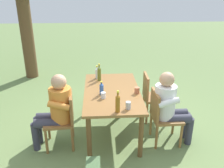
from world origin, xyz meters
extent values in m
plane|color=#6B844C|center=(0.00, 0.00, 0.00)|extent=(24.00, 24.00, 0.00)
cube|color=olive|center=(0.00, 0.00, 0.73)|extent=(1.58, 0.90, 0.04)
cylinder|color=brown|center=(-0.71, -0.37, 0.35)|extent=(0.07, 0.07, 0.71)
cylinder|color=brown|center=(0.71, -0.37, 0.35)|extent=(0.07, 0.07, 0.71)
cylinder|color=brown|center=(-0.71, 0.37, 0.35)|extent=(0.07, 0.07, 0.71)
cylinder|color=brown|center=(0.71, 0.37, 0.35)|extent=(0.07, 0.07, 0.71)
cube|color=olive|center=(-0.36, -0.83, 0.43)|extent=(0.45, 0.45, 0.04)
cube|color=olive|center=(-0.36, -0.63, 0.66)|extent=(0.42, 0.05, 0.42)
cylinder|color=olive|center=(-0.54, -1.02, 0.21)|extent=(0.04, 0.04, 0.41)
cylinder|color=olive|center=(-0.16, -1.01, 0.21)|extent=(0.04, 0.04, 0.41)
cylinder|color=olive|center=(-0.55, -0.64, 0.21)|extent=(0.04, 0.04, 0.41)
cylinder|color=olive|center=(-0.17, -0.63, 0.21)|extent=(0.04, 0.04, 0.41)
cube|color=olive|center=(-0.36, 0.83, 0.43)|extent=(0.48, 0.48, 0.04)
cube|color=olive|center=(-0.34, 0.63, 0.66)|extent=(0.42, 0.08, 0.42)
cylinder|color=olive|center=(-0.18, 1.03, 0.21)|extent=(0.04, 0.04, 0.41)
cylinder|color=olive|center=(-0.56, 1.00, 0.21)|extent=(0.04, 0.04, 0.41)
cylinder|color=olive|center=(-0.15, 0.66, 0.21)|extent=(0.04, 0.04, 0.41)
cylinder|color=olive|center=(-0.53, 0.62, 0.21)|extent=(0.04, 0.04, 0.41)
cube|color=olive|center=(0.36, -0.83, 0.43)|extent=(0.45, 0.45, 0.04)
cube|color=olive|center=(0.36, -0.63, 0.66)|extent=(0.42, 0.05, 0.42)
cylinder|color=olive|center=(0.16, -1.01, 0.21)|extent=(0.04, 0.04, 0.41)
cylinder|color=olive|center=(0.54, -1.02, 0.21)|extent=(0.04, 0.04, 0.41)
cylinder|color=olive|center=(0.17, -0.63, 0.21)|extent=(0.04, 0.04, 0.41)
cylinder|color=olive|center=(0.55, -0.64, 0.21)|extent=(0.04, 0.04, 0.41)
cylinder|color=white|center=(-0.36, -0.78, 0.71)|extent=(0.32, 0.32, 0.52)
sphere|color=tan|center=(-0.36, -0.78, 1.07)|extent=(0.22, 0.22, 0.22)
cylinder|color=#383847|center=(-0.45, -0.98, 0.45)|extent=(0.14, 0.40, 0.14)
cylinder|color=#383847|center=(-0.45, -1.18, 0.23)|extent=(0.11, 0.11, 0.45)
cylinder|color=white|center=(-0.55, -0.78, 0.79)|extent=(0.09, 0.31, 0.16)
cylinder|color=#383847|center=(-0.27, -0.98, 0.45)|extent=(0.14, 0.40, 0.14)
cylinder|color=#383847|center=(-0.27, -1.18, 0.23)|extent=(0.11, 0.11, 0.45)
cylinder|color=white|center=(-0.17, -0.78, 0.79)|extent=(0.09, 0.31, 0.16)
cylinder|color=orange|center=(-0.36, 0.78, 0.71)|extent=(0.32, 0.32, 0.52)
sphere|color=tan|center=(-0.36, 0.78, 1.07)|extent=(0.22, 0.22, 0.22)
cylinder|color=#383847|center=(-0.27, 0.98, 0.45)|extent=(0.14, 0.40, 0.14)
cylinder|color=#383847|center=(-0.27, 1.18, 0.23)|extent=(0.11, 0.11, 0.45)
cylinder|color=orange|center=(-0.17, 0.78, 0.79)|extent=(0.09, 0.31, 0.16)
cylinder|color=#383847|center=(-0.45, 0.98, 0.45)|extent=(0.14, 0.40, 0.14)
cylinder|color=#383847|center=(-0.45, 1.18, 0.23)|extent=(0.11, 0.11, 0.45)
cylinder|color=orange|center=(-0.55, 0.78, 0.79)|extent=(0.09, 0.31, 0.16)
cylinder|color=#2D56A3|center=(-0.12, 0.17, 0.83)|extent=(0.06, 0.06, 0.16)
cone|color=#2D56A3|center=(-0.12, 0.17, 0.92)|extent=(0.06, 0.06, 0.02)
cylinder|color=#2D56A3|center=(-0.12, 0.17, 0.94)|extent=(0.03, 0.03, 0.02)
cylinder|color=yellow|center=(-0.12, 0.17, 0.96)|extent=(0.03, 0.03, 0.02)
cylinder|color=#566623|center=(0.47, 0.20, 0.86)|extent=(0.06, 0.06, 0.22)
cone|color=#566623|center=(0.47, 0.20, 0.99)|extent=(0.06, 0.06, 0.03)
cylinder|color=#566623|center=(0.47, 0.20, 1.02)|extent=(0.03, 0.03, 0.03)
cylinder|color=yellow|center=(0.47, 0.20, 1.04)|extent=(0.03, 0.03, 0.02)
cylinder|color=white|center=(0.59, 0.24, 0.83)|extent=(0.06, 0.06, 0.17)
cone|color=white|center=(0.59, 0.24, 0.93)|extent=(0.06, 0.06, 0.02)
cylinder|color=white|center=(0.59, 0.24, 0.95)|extent=(0.03, 0.03, 0.02)
cylinder|color=yellow|center=(0.59, 0.24, 0.98)|extent=(0.03, 0.03, 0.02)
cylinder|color=#996019|center=(-0.69, -0.03, 0.86)|extent=(0.06, 0.06, 0.23)
cone|color=#996019|center=(-0.69, -0.03, 0.99)|extent=(0.06, 0.06, 0.03)
cylinder|color=#996019|center=(-0.69, -0.03, 1.02)|extent=(0.03, 0.03, 0.03)
cylinder|color=yellow|center=(-0.69, -0.03, 1.05)|extent=(0.03, 0.03, 0.03)
cylinder|color=#B2B7BC|center=(-0.61, -0.19, 0.80)|extent=(0.08, 0.08, 0.11)
cylinder|color=#BC6B47|center=(-0.11, -0.39, 0.80)|extent=(0.08, 0.08, 0.10)
cylinder|color=silver|center=(-0.26, 0.15, 0.79)|extent=(0.07, 0.07, 0.09)
cube|color=#2D4784|center=(1.15, 0.12, 0.23)|extent=(0.28, 0.17, 0.46)
cube|color=navy|center=(1.15, 0.01, 0.15)|extent=(0.20, 0.06, 0.20)
cylinder|color=brown|center=(2.74, 2.00, 1.43)|extent=(0.32, 0.32, 2.86)
camera|label=1|loc=(-3.60, 0.22, 2.38)|focal=39.27mm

